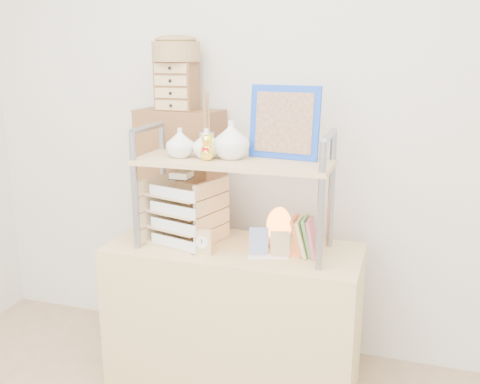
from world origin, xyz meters
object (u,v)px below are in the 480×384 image
object	(u,v)px
desk	(234,318)
salt_lamp	(279,227)
letter_tray	(183,214)
cabinet	(183,229)

from	to	relation	value
desk	salt_lamp	bearing A→B (deg)	19.62
letter_tray	salt_lamp	bearing A→B (deg)	9.80
cabinet	salt_lamp	world-z (taller)	cabinet
desk	cabinet	distance (m)	0.64
cabinet	salt_lamp	bearing A→B (deg)	-17.91
desk	cabinet	bearing A→B (deg)	139.22
letter_tray	desk	bearing A→B (deg)	1.59
desk	salt_lamp	world-z (taller)	salt_lamp
desk	salt_lamp	xyz separation A→B (m)	(0.20, 0.07, 0.47)
desk	cabinet	size ratio (longest dim) A/B	0.89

